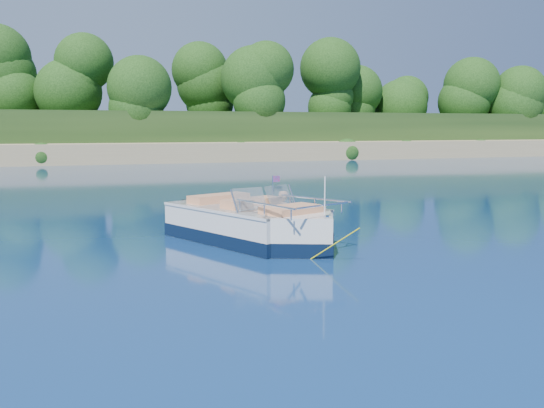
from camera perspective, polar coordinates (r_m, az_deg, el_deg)
The scene contains 6 objects.
ground at distance 13.13m, azimuth 9.18°, elevation -4.77°, with size 160.00×160.00×0.00m, color #0A2147.
shoreline at distance 75.35m, azimuth -14.38°, elevation 5.70°, with size 170.00×59.00×6.00m.
treeline at distance 52.76m, azimuth -12.45°, elevation 10.16°, with size 150.00×7.12×8.19m.
motorboat at distance 14.27m, azimuth -1.56°, elevation -2.19°, with size 3.49×5.42×1.93m.
tow_tube at distance 16.38m, azimuth 0.87°, elevation -1.97°, with size 1.32×1.32×0.35m.
boy at distance 16.45m, azimuth 0.89°, elevation -2.24°, with size 0.56×0.37×1.53m, color tan.
Camera 1 is at (-6.09, -11.31, 2.71)m, focal length 40.00 mm.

